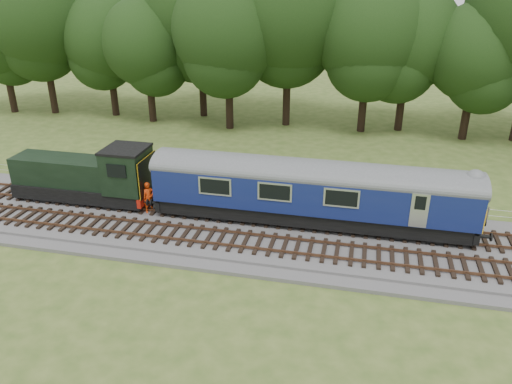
# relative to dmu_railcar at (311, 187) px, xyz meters

# --- Properties ---
(ground) EXTENTS (120.00, 120.00, 0.00)m
(ground) POSITION_rel_dmu_railcar_xyz_m (-3.75, -1.40, -2.61)
(ground) COLOR #3F5921
(ground) RESTS_ON ground
(ballast) EXTENTS (70.00, 7.00, 0.35)m
(ballast) POSITION_rel_dmu_railcar_xyz_m (-3.75, -1.40, -2.43)
(ballast) COLOR #4C4C4F
(ballast) RESTS_ON ground
(track_north) EXTENTS (67.20, 2.40, 0.21)m
(track_north) POSITION_rel_dmu_railcar_xyz_m (-3.75, -0.00, -2.19)
(track_north) COLOR black
(track_north) RESTS_ON ballast
(track_south) EXTENTS (67.20, 2.40, 0.21)m
(track_south) POSITION_rel_dmu_railcar_xyz_m (-3.75, -3.00, -2.19)
(track_south) COLOR black
(track_south) RESTS_ON ballast
(fence) EXTENTS (64.00, 0.12, 1.00)m
(fence) POSITION_rel_dmu_railcar_xyz_m (-3.75, 3.10, -2.61)
(fence) COLOR #6B6054
(fence) RESTS_ON ground
(tree_line) EXTENTS (70.00, 8.00, 18.00)m
(tree_line) POSITION_rel_dmu_railcar_xyz_m (-3.75, 20.60, -2.61)
(tree_line) COLOR black
(tree_line) RESTS_ON ground
(dmu_railcar) EXTENTS (18.05, 2.86, 3.88)m
(dmu_railcar) POSITION_rel_dmu_railcar_xyz_m (0.00, 0.00, 0.00)
(dmu_railcar) COLOR black
(dmu_railcar) RESTS_ON ground
(shunter_loco) EXTENTS (8.91, 2.60, 3.38)m
(shunter_loco) POSITION_rel_dmu_railcar_xyz_m (-13.93, 0.00, -0.63)
(shunter_loco) COLOR black
(shunter_loco) RESTS_ON ground
(worker) EXTENTS (0.82, 0.81, 1.92)m
(worker) POSITION_rel_dmu_railcar_xyz_m (-9.62, -0.72, -1.30)
(worker) COLOR #ED3D0C
(worker) RESTS_ON ballast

